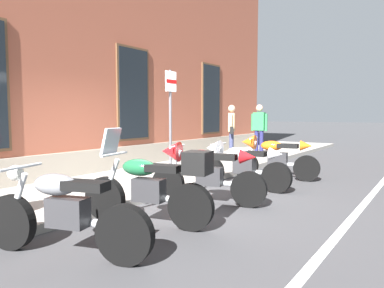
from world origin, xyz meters
The scene contains 11 objects.
ground_plane centered at (0.00, 0.00, 0.00)m, with size 140.00×140.00×0.00m, color #38383A.
sidewalk centered at (0.00, 1.36, 0.07)m, with size 26.42×2.73×0.13m, color gray.
lane_stripe centered at (0.00, -3.20, 0.00)m, with size 26.42×0.12×0.01m, color silver.
motorcycle_grey_naked centered at (-2.93, -0.88, 0.49)m, with size 0.81×2.04×0.98m.
motorcycle_green_touring centered at (-1.52, -0.96, 0.56)m, with size 0.78×1.98×1.36m.
motorcycle_red_sport centered at (-0.03, -0.83, 0.58)m, with size 0.74×2.05×1.07m.
motorcycle_white_sport centered at (1.49, -0.76, 0.55)m, with size 0.62×2.12×0.99m.
motorcycle_orange_sport centered at (2.96, -0.92, 0.57)m, with size 0.64×2.04×1.05m.
pedestrian_tan_coat centered at (5.42, 1.48, 1.10)m, with size 0.62×0.40×1.72m.
pedestrian_striped_shirt centered at (6.34, 0.91, 1.12)m, with size 0.23×0.59×1.75m.
parking_sign centered at (1.09, 0.71, 1.67)m, with size 0.36×0.07×2.38m.
Camera 1 is at (-5.38, -4.22, 1.55)m, focal length 34.39 mm.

